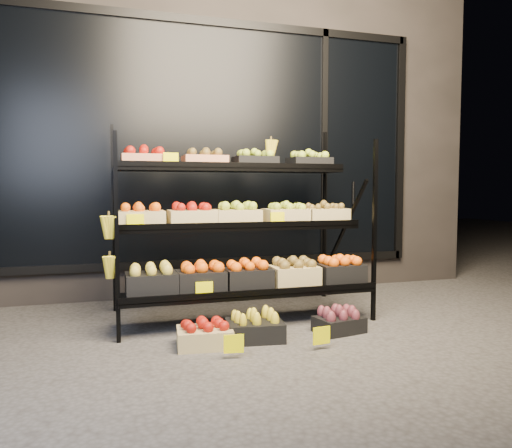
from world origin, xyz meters
name	(u,v)px	position (x,y,z in m)	size (l,w,h in m)	color
ground	(263,337)	(0.00, 0.00, 0.00)	(24.00, 24.00, 0.00)	#514F4C
building	(197,135)	(0.00, 2.59, 1.75)	(6.00, 2.08, 3.50)	#2D2826
display_rack	(239,226)	(-0.02, 0.60, 0.79)	(2.18, 1.02, 1.66)	black
tag_floor_a	(234,350)	(-0.33, -0.40, 0.06)	(0.13, 0.01, 0.12)	#FFF700
tag_floor_b	(321,341)	(0.29, -0.40, 0.06)	(0.13, 0.01, 0.12)	#FFF700
floor_crate_left	(205,334)	(-0.46, -0.10, 0.09)	(0.41, 0.32, 0.19)	tan
floor_crate_midleft	(255,327)	(-0.08, -0.05, 0.10)	(0.44, 0.35, 0.20)	black
floor_crate_right	(339,321)	(0.60, -0.05, 0.09)	(0.39, 0.31, 0.18)	black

